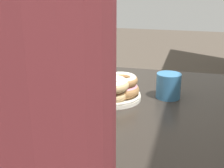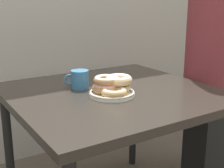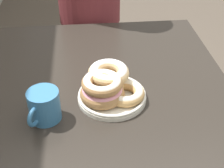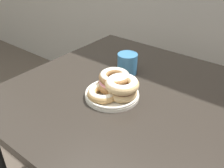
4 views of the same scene
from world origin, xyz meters
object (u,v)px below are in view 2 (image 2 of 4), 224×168
Objects in this scene: dining_table at (113,105)px; person_figure at (211,72)px; coffee_mug at (79,79)px; donut_plate at (112,86)px.

dining_table is 0.70× the size of person_figure.
person_figure is (0.70, -0.03, 0.09)m from dining_table.
dining_table is at bearing 177.62° from person_figure.
coffee_mug is at bearing 133.33° from dining_table.
coffee_mug is (-0.08, 0.20, 0.00)m from donut_plate.
dining_table is at bearing -46.67° from coffee_mug.
person_figure is (0.83, -0.16, -0.03)m from coffee_mug.
coffee_mug is at bearing 168.95° from person_figure.
dining_table is at bearing 55.26° from donut_plate.
dining_table is 3.99× the size of donut_plate.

